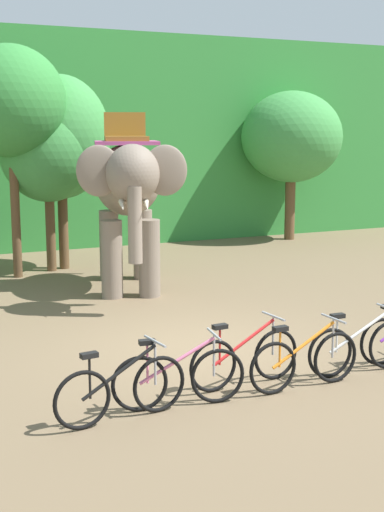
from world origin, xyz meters
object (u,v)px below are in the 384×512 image
bike_pink (179,378)px  tree_center (60,138)px  tree_far_right (48,151)px  elephant (128,188)px  bike_orange (305,360)px  tree_center_left (11,102)px  tree_right (292,137)px  bike_red (245,358)px  bike_black (121,390)px  bike_white (360,347)px

bike_pink → tree_center: bearing=84.2°
tree_far_right → bike_pink: size_ratio=2.45×
elephant → bike_orange: (0.18, -6.46, -1.82)m
tree_center_left → bike_orange: tree_center_left is taller
tree_center → tree_right: size_ratio=1.03×
tree_center → bike_orange: (0.83, -9.50, -2.83)m
tree_far_right → tree_right: size_ratio=0.91×
tree_center_left → bike_pink: tree_center_left is taller
tree_right → elephant: (-7.02, -4.81, -0.97)m
bike_red → bike_orange: (0.67, -0.42, 0.00)m
tree_center → bike_orange: 9.95m
tree_center_left → tree_far_right: size_ratio=1.27×
tree_right → bike_red: 13.48m
tree_right → elephant: bearing=-145.6°
tree_center_left → bike_pink: bearing=-88.0°
tree_center → tree_right: tree_center is taller
bike_black → bike_red: 1.94m
bike_pink → bike_white: bearing=2.0°
tree_center_left → bike_orange: bearing=-76.8°
bike_pink → bike_white: size_ratio=0.99×
tree_right → bike_orange: 13.47m
tree_right → bike_orange: tree_right is taller
tree_far_right → tree_center: size_ratio=0.88×
elephant → bike_red: elephant is taller
tree_center_left → tree_center: size_ratio=1.12×
tree_right → bike_orange: bearing=-121.2°
tree_far_right → bike_white: bearing=-76.3°
tree_center_left → bike_white: 9.96m
bike_black → bike_pink: bearing=7.2°
bike_white → tree_far_right: bearing=103.7°
tree_center → bike_red: size_ratio=2.76×
bike_pink → bike_black: bearing=-172.8°
tree_center_left → bike_black: bearing=-93.0°
bike_black → tree_far_right: bearing=81.6°
tree_far_right → tree_center: 0.49m
tree_far_right → tree_center: tree_center is taller
elephant → bike_black: elephant is taller
tree_center → bike_red: 9.51m
tree_right → bike_white: (-5.79, -11.08, -2.79)m
bike_white → bike_pink: bearing=-178.0°
bike_red → tree_center: bearing=91.0°
tree_center → bike_white: bearing=-78.6°
bike_white → tree_center_left: bearing=109.8°
bike_black → bike_pink: size_ratio=1.00×
tree_center_left → bike_white: tree_center_left is taller
tree_center_left → tree_center: 1.60m
tree_center_left → bike_black: size_ratio=3.11×
tree_center → elephant: tree_center is taller
tree_center → bike_white: (1.88, -9.31, -2.83)m
bike_orange → tree_far_right: bearing=97.2°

